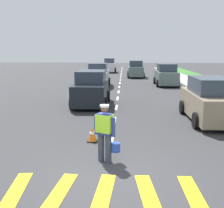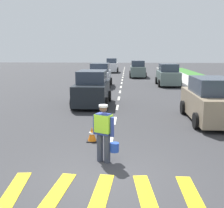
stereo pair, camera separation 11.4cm
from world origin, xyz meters
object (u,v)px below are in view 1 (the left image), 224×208
object	(u,v)px
road_worker	(105,131)
car_oncoming_lead	(91,89)
traffic_cone_near	(92,134)
car_oncoming_third	(110,66)
car_parked_curbside	(210,101)
car_outgoing_far	(136,69)
car_oncoming_second	(98,76)
car_parked_far	(166,75)

from	to	relation	value
road_worker	car_oncoming_lead	world-z (taller)	car_oncoming_lead
traffic_cone_near	car_oncoming_lead	distance (m)	6.71
traffic_cone_near	car_oncoming_third	world-z (taller)	car_oncoming_third
car_parked_curbside	car_outgoing_far	world-z (taller)	car_outgoing_far
road_worker	car_oncoming_second	size ratio (longest dim) A/B	0.42
car_oncoming_third	car_oncoming_second	world-z (taller)	car_oncoming_third
car_oncoming_third	car_oncoming_lead	world-z (taller)	car_oncoming_third
car_parked_far	car_outgoing_far	bearing A→B (deg)	107.03
road_worker	traffic_cone_near	distance (m)	1.99
car_oncoming_second	traffic_cone_near	bearing A→B (deg)	-85.40
road_worker	car_oncoming_second	xyz separation A→B (m)	(-1.82, 17.05, 0.03)
car_oncoming_lead	car_parked_curbside	bearing A→B (deg)	-30.90
car_oncoming_third	car_parked_far	bearing A→B (deg)	-68.69
traffic_cone_near	car_parked_far	xyz separation A→B (m)	(4.96, 16.28, 0.67)
road_worker	traffic_cone_near	xyz separation A→B (m)	(-0.59, 1.78, -0.67)
car_oncoming_lead	road_worker	bearing A→B (deg)	-80.44
car_oncoming_third	car_oncoming_lead	xyz separation A→B (m)	(0.28, -25.21, -0.02)
car_oncoming_third	car_oncoming_second	xyz separation A→B (m)	(-0.12, -16.56, 0.00)
traffic_cone_near	car_oncoming_third	xyz separation A→B (m)	(-1.11, 31.83, 0.70)
car_parked_curbside	car_oncoming_lead	distance (m)	6.75
car_oncoming_third	car_outgoing_far	world-z (taller)	car_oncoming_third
car_outgoing_far	car_oncoming_lead	bearing A→B (deg)	-100.47
car_parked_curbside	car_oncoming_lead	world-z (taller)	car_oncoming_lead
car_parked_curbside	car_outgoing_far	bearing A→B (deg)	96.72
car_oncoming_second	road_worker	bearing A→B (deg)	-83.92
traffic_cone_near	car_outgoing_far	distance (m)	24.56
car_parked_far	car_oncoming_lead	size ratio (longest dim) A/B	0.96
traffic_cone_near	car_oncoming_lead	xyz separation A→B (m)	(-0.83, 6.62, 0.68)
car_oncoming_third	car_parked_far	xyz separation A→B (m)	(6.07, -15.56, -0.03)
car_outgoing_far	car_oncoming_second	bearing A→B (deg)	-111.95
car_oncoming_third	car_oncoming_lead	bearing A→B (deg)	-89.36
road_worker	car_oncoming_third	size ratio (longest dim) A/B	0.43
car_parked_curbside	road_worker	bearing A→B (deg)	-131.60
road_worker	car_parked_far	distance (m)	18.58
car_parked_curbside	car_oncoming_lead	bearing A→B (deg)	149.10
road_worker	car_oncoming_lead	size ratio (longest dim) A/B	0.41
car_oncoming_second	car_oncoming_third	bearing A→B (deg)	89.59
car_outgoing_far	car_oncoming_lead	world-z (taller)	car_oncoming_lead
car_oncoming_third	traffic_cone_near	bearing A→B (deg)	-88.00
road_worker	traffic_cone_near	world-z (taller)	road_worker
car_oncoming_lead	car_parked_far	bearing A→B (deg)	59.06
car_outgoing_far	road_worker	bearing A→B (deg)	-94.09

